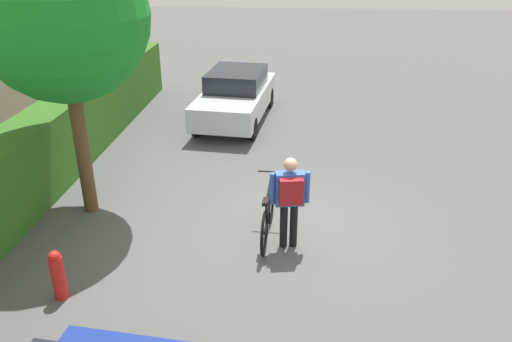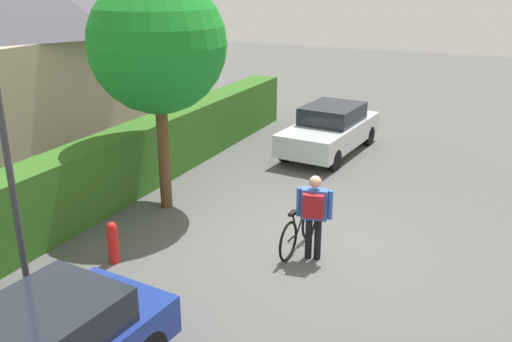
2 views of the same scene
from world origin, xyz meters
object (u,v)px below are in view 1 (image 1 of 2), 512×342
object	(u,v)px
parked_car_far	(236,95)
bicycle	(268,216)
person_rider	(290,195)
tree_kerbside	(62,16)
fire_hydrant	(58,274)

from	to	relation	value
parked_car_far	bicycle	size ratio (longest dim) A/B	2.30
parked_car_far	person_rider	size ratio (longest dim) A/B	2.54
person_rider	tree_kerbside	size ratio (longest dim) A/B	0.32
parked_car_far	fire_hydrant	distance (m)	8.21
bicycle	fire_hydrant	size ratio (longest dim) A/B	2.24
tree_kerbside	fire_hydrant	distance (m)	4.19
tree_kerbside	fire_hydrant	world-z (taller)	tree_kerbside
person_rider	fire_hydrant	bearing A→B (deg)	116.83
person_rider	tree_kerbside	world-z (taller)	tree_kerbside
tree_kerbside	fire_hydrant	xyz separation A→B (m)	(-2.60, -0.59, -3.23)
bicycle	person_rider	world-z (taller)	person_rider
bicycle	tree_kerbside	size ratio (longest dim) A/B	0.35
parked_car_far	tree_kerbside	distance (m)	6.54
person_rider	fire_hydrant	world-z (taller)	person_rider
bicycle	fire_hydrant	world-z (taller)	bicycle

